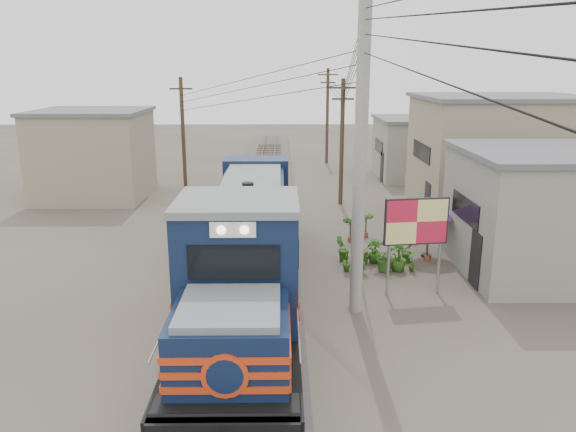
{
  "coord_description": "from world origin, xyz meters",
  "views": [
    {
      "loc": [
        1.13,
        -17.18,
        7.61
      ],
      "look_at": [
        1.37,
        3.1,
        2.2
      ],
      "focal_mm": 35.0,
      "sensor_mm": 36.0,
      "label": 1
    }
  ],
  "objects_px": {
    "locomotive": "(248,246)",
    "vendor": "(408,217)",
    "billboard": "(416,224)",
    "market_umbrella": "(429,211)"
  },
  "relations": [
    {
      "from": "locomotive",
      "to": "billboard",
      "type": "distance_m",
      "value": 5.68
    },
    {
      "from": "billboard",
      "to": "locomotive",
      "type": "bearing_deg",
      "value": 174.79
    },
    {
      "from": "locomotive",
      "to": "vendor",
      "type": "bearing_deg",
      "value": 44.89
    },
    {
      "from": "vendor",
      "to": "locomotive",
      "type": "bearing_deg",
      "value": 38.12
    },
    {
      "from": "locomotive",
      "to": "billboard",
      "type": "relative_size",
      "value": 5.04
    },
    {
      "from": "locomotive",
      "to": "vendor",
      "type": "xyz_separation_m",
      "value": [
        6.94,
        6.91,
        -0.89
      ]
    },
    {
      "from": "locomotive",
      "to": "market_umbrella",
      "type": "distance_m",
      "value": 8.24
    },
    {
      "from": "locomotive",
      "to": "market_umbrella",
      "type": "height_order",
      "value": "locomotive"
    },
    {
      "from": "billboard",
      "to": "market_umbrella",
      "type": "distance_m",
      "value": 4.25
    },
    {
      "from": "locomotive",
      "to": "market_umbrella",
      "type": "bearing_deg",
      "value": 30.4
    }
  ]
}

